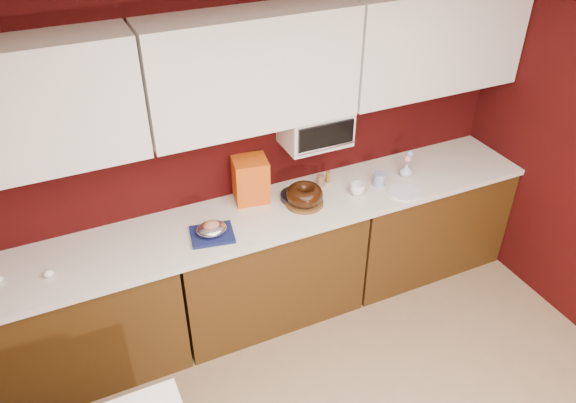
# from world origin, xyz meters

# --- Properties ---
(ceiling) EXTENTS (4.00, 4.50, 0.02)m
(ceiling) POSITION_xyz_m (0.00, 0.00, 2.50)
(ceiling) COLOR white
(ceiling) RESTS_ON wall_back
(wall_back) EXTENTS (4.00, 0.02, 2.50)m
(wall_back) POSITION_xyz_m (0.00, 2.25, 1.25)
(wall_back) COLOR #350807
(wall_back) RESTS_ON floor
(base_cabinet_left) EXTENTS (1.31, 0.58, 0.86)m
(base_cabinet_left) POSITION_xyz_m (-1.33, 1.94, 0.43)
(base_cabinet_left) COLOR #442A0D
(base_cabinet_left) RESTS_ON floor
(base_cabinet_center) EXTENTS (1.31, 0.58, 0.86)m
(base_cabinet_center) POSITION_xyz_m (0.00, 1.94, 0.43)
(base_cabinet_center) COLOR #442A0D
(base_cabinet_center) RESTS_ON floor
(base_cabinet_right) EXTENTS (1.31, 0.58, 0.86)m
(base_cabinet_right) POSITION_xyz_m (1.33, 1.94, 0.43)
(base_cabinet_right) COLOR #442A0D
(base_cabinet_right) RESTS_ON floor
(countertop) EXTENTS (4.00, 0.62, 0.04)m
(countertop) POSITION_xyz_m (0.00, 1.94, 0.88)
(countertop) COLOR silver
(countertop) RESTS_ON base_cabinet_center
(upper_cabinet_left) EXTENTS (1.31, 0.33, 0.70)m
(upper_cabinet_left) POSITION_xyz_m (-1.33, 2.08, 1.85)
(upper_cabinet_left) COLOR white
(upper_cabinet_left) RESTS_ON wall_back
(upper_cabinet_center) EXTENTS (1.31, 0.33, 0.70)m
(upper_cabinet_center) POSITION_xyz_m (0.00, 2.08, 1.85)
(upper_cabinet_center) COLOR white
(upper_cabinet_center) RESTS_ON wall_back
(upper_cabinet_right) EXTENTS (1.31, 0.33, 0.70)m
(upper_cabinet_right) POSITION_xyz_m (1.33, 2.08, 1.85)
(upper_cabinet_right) COLOR white
(upper_cabinet_right) RESTS_ON wall_back
(toaster_oven) EXTENTS (0.45, 0.30, 0.25)m
(toaster_oven) POSITION_xyz_m (0.45, 2.10, 1.38)
(toaster_oven) COLOR white
(toaster_oven) RESTS_ON upper_cabinet_center
(toaster_oven_door) EXTENTS (0.40, 0.02, 0.18)m
(toaster_oven_door) POSITION_xyz_m (0.45, 1.94, 1.38)
(toaster_oven_door) COLOR black
(toaster_oven_door) RESTS_ON toaster_oven
(toaster_oven_handle) EXTENTS (0.42, 0.02, 0.02)m
(toaster_oven_handle) POSITION_xyz_m (0.45, 1.93, 1.30)
(toaster_oven_handle) COLOR silver
(toaster_oven_handle) RESTS_ON toaster_oven
(cake_base) EXTENTS (0.32, 0.32, 0.02)m
(cake_base) POSITION_xyz_m (0.29, 1.92, 0.91)
(cake_base) COLOR brown
(cake_base) RESTS_ON countertop
(bundt_cake) EXTENTS (0.32, 0.32, 0.10)m
(bundt_cake) POSITION_xyz_m (0.29, 1.92, 0.98)
(bundt_cake) COLOR black
(bundt_cake) RESTS_ON cake_base
(navy_towel) EXTENTS (0.31, 0.27, 0.02)m
(navy_towel) POSITION_xyz_m (-0.40, 1.85, 0.91)
(navy_towel) COLOR #161C52
(navy_towel) RESTS_ON countertop
(foil_ham_nest) EXTENTS (0.24, 0.22, 0.07)m
(foil_ham_nest) POSITION_xyz_m (-0.40, 1.85, 0.96)
(foil_ham_nest) COLOR silver
(foil_ham_nest) RESTS_ON navy_towel
(roasted_ham) EXTENTS (0.12, 0.11, 0.07)m
(roasted_ham) POSITION_xyz_m (-0.40, 1.85, 0.98)
(roasted_ham) COLOR #B87354
(roasted_ham) RESTS_ON foil_ham_nest
(pandoro_box) EXTENTS (0.26, 0.24, 0.31)m
(pandoro_box) POSITION_xyz_m (-0.02, 2.14, 1.06)
(pandoro_box) COLOR #BC2E0C
(pandoro_box) RESTS_ON countertop
(dark_pan) EXTENTS (0.25, 0.25, 0.04)m
(dark_pan) POSITION_xyz_m (0.27, 2.01, 0.92)
(dark_pan) COLOR black
(dark_pan) RESTS_ON countertop
(coffee_mug) EXTENTS (0.13, 0.13, 0.10)m
(coffee_mug) POSITION_xyz_m (0.68, 1.88, 0.95)
(coffee_mug) COLOR white
(coffee_mug) RESTS_ON countertop
(blue_jar) EXTENTS (0.10, 0.10, 0.10)m
(blue_jar) POSITION_xyz_m (0.88, 1.92, 0.95)
(blue_jar) COLOR #1B3D96
(blue_jar) RESTS_ON countertop
(flower_vase) EXTENTS (0.08, 0.08, 0.11)m
(flower_vase) POSITION_xyz_m (1.13, 1.94, 0.96)
(flower_vase) COLOR silver
(flower_vase) RESTS_ON countertop
(flower_pink) EXTENTS (0.05, 0.05, 0.05)m
(flower_pink) POSITION_xyz_m (1.13, 1.94, 1.05)
(flower_pink) COLOR pink
(flower_pink) RESTS_ON flower_vase
(flower_blue) EXTENTS (0.05, 0.05, 0.05)m
(flower_blue) POSITION_xyz_m (1.16, 1.96, 1.07)
(flower_blue) COLOR #869FD7
(flower_blue) RESTS_ON flower_vase
(china_plate) EXTENTS (0.29, 0.29, 0.01)m
(china_plate) POSITION_xyz_m (0.99, 1.75, 0.91)
(china_plate) COLOR white
(china_plate) RESTS_ON countertop
(amber_bottle) EXTENTS (0.03, 0.03, 0.09)m
(amber_bottle) POSITION_xyz_m (0.57, 2.10, 0.95)
(amber_bottle) COLOR brown
(amber_bottle) RESTS_ON countertop
(paper_cup) EXTENTS (0.06, 0.06, 0.09)m
(paper_cup) POSITION_xyz_m (0.49, 2.08, 0.94)
(paper_cup) COLOR brown
(paper_cup) RESTS_ON countertop
(egg_right) EXTENTS (0.07, 0.06, 0.05)m
(egg_right) POSITION_xyz_m (-1.38, 1.88, 0.92)
(egg_right) COLOR white
(egg_right) RESTS_ON countertop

